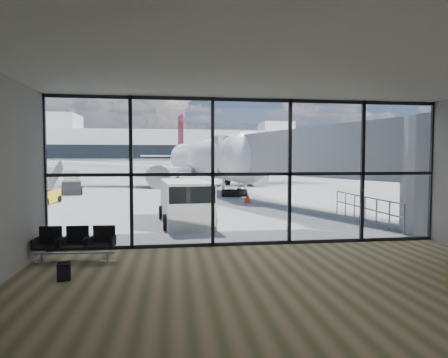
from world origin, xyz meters
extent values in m
plane|color=slate|center=(0.00, 40.00, 0.00)|extent=(220.00, 220.00, 0.00)
cube|color=brown|center=(0.00, -4.00, 0.01)|extent=(12.00, 8.00, 0.01)
cube|color=silver|center=(0.00, -4.00, 4.50)|extent=(12.00, 8.00, 0.02)
cube|color=#ABABA6|center=(0.00, -8.00, 2.25)|extent=(12.00, 0.02, 4.50)
cube|color=white|center=(0.00, 0.00, 2.25)|extent=(12.00, 0.04, 4.50)
cube|color=black|center=(0.00, 0.00, 0.06)|extent=(12.00, 0.12, 0.10)
cube|color=black|center=(0.00, 0.00, 2.20)|extent=(12.00, 0.12, 0.10)
cube|color=black|center=(0.00, 0.00, 4.44)|extent=(12.00, 0.12, 0.10)
cube|color=black|center=(-6.00, 0.00, 2.25)|extent=(0.10, 0.12, 4.50)
cube|color=black|center=(-3.60, 0.00, 2.25)|extent=(0.10, 0.12, 4.50)
cube|color=black|center=(-1.20, 0.00, 2.25)|extent=(0.10, 0.12, 4.50)
cube|color=black|center=(1.20, 0.00, 2.25)|extent=(0.10, 0.12, 4.50)
cube|color=black|center=(3.60, 0.00, 2.25)|extent=(0.10, 0.12, 4.50)
cube|color=black|center=(6.00, 0.00, 2.25)|extent=(0.10, 0.12, 4.50)
cylinder|color=gray|center=(7.20, 1.00, 2.10)|extent=(2.80, 2.80, 4.20)
cube|color=gray|center=(4.55, 8.00, 3.00)|extent=(7.45, 14.81, 2.40)
cube|color=gray|center=(1.90, 15.00, 3.00)|extent=(2.60, 2.20, 2.60)
cylinder|color=gray|center=(1.10, 15.00, 0.90)|extent=(0.20, 0.20, 1.80)
cylinder|color=gray|center=(2.70, 15.00, 0.90)|extent=(0.20, 0.20, 1.80)
cylinder|color=black|center=(1.90, 15.00, 0.25)|extent=(1.80, 0.56, 0.56)
cylinder|color=gray|center=(5.60, 0.80, 0.55)|extent=(0.06, 0.06, 1.10)
cylinder|color=gray|center=(5.60, 1.70, 0.55)|extent=(0.06, 0.06, 1.10)
cylinder|color=gray|center=(5.60, 2.60, 0.55)|extent=(0.06, 0.06, 1.10)
cylinder|color=gray|center=(5.60, 3.50, 0.55)|extent=(0.06, 0.06, 1.10)
cylinder|color=gray|center=(5.60, 4.40, 0.55)|extent=(0.06, 0.06, 1.10)
cylinder|color=gray|center=(5.60, 5.30, 0.55)|extent=(0.06, 0.06, 1.10)
cylinder|color=gray|center=(5.60, 6.20, 0.55)|extent=(0.06, 0.06, 1.10)
cylinder|color=gray|center=(5.60, 3.50, 1.08)|extent=(0.06, 5.40, 0.06)
cylinder|color=gray|center=(5.60, 3.50, 0.60)|extent=(0.06, 5.40, 0.06)
cube|color=#A3A29E|center=(0.00, 62.00, 4.00)|extent=(80.00, 12.00, 8.00)
cube|color=black|center=(0.00, 55.90, 4.00)|extent=(80.00, 0.20, 2.40)
cube|color=#A3A29E|center=(-25.00, 62.00, 9.50)|extent=(10.00, 8.00, 3.00)
cube|color=#A3A29E|center=(18.00, 62.00, 9.00)|extent=(6.00, 6.00, 2.00)
cylinder|color=#382619|center=(-33.00, 72.00, 1.71)|extent=(0.50, 0.50, 3.42)
sphere|color=black|center=(-33.00, 72.00, 5.89)|extent=(6.27, 6.27, 6.27)
cylinder|color=#382619|center=(-27.00, 72.00, 1.35)|extent=(0.50, 0.50, 2.70)
sphere|color=black|center=(-27.00, 72.00, 4.65)|extent=(4.95, 4.95, 4.95)
cylinder|color=#382619|center=(-21.00, 72.00, 1.53)|extent=(0.50, 0.50, 3.06)
sphere|color=black|center=(-21.00, 72.00, 5.27)|extent=(5.61, 5.61, 5.61)
cylinder|color=#382619|center=(-15.00, 72.00, 1.71)|extent=(0.50, 0.50, 3.42)
sphere|color=black|center=(-15.00, 72.00, 5.89)|extent=(6.27, 6.27, 6.27)
cube|color=gray|center=(-4.91, -1.25, 0.23)|extent=(2.02, 0.18, 0.04)
cube|color=black|center=(-5.59, -1.21, 0.40)|extent=(0.60, 0.56, 0.07)
cube|color=black|center=(-5.58, -0.95, 0.64)|extent=(0.57, 0.09, 0.51)
cube|color=black|center=(-4.91, -1.25, 0.40)|extent=(0.60, 0.56, 0.07)
cube|color=black|center=(-4.89, -0.99, 0.64)|extent=(0.57, 0.09, 0.51)
cube|color=black|center=(-4.22, -1.28, 0.40)|extent=(0.60, 0.56, 0.07)
cube|color=black|center=(-4.20, -1.02, 0.64)|extent=(0.57, 0.09, 0.51)
cylinder|color=gray|center=(-5.73, -1.20, 0.11)|extent=(0.06, 0.06, 0.23)
cylinder|color=gray|center=(-4.08, -1.29, 0.11)|extent=(0.06, 0.06, 0.23)
cube|color=black|center=(-4.75, -2.78, 0.19)|extent=(0.30, 0.22, 0.38)
cube|color=black|center=(-4.73, -2.89, 0.19)|extent=(0.23, 0.09, 0.26)
cylinder|color=black|center=(-4.77, -2.70, 0.38)|extent=(0.26, 0.11, 0.07)
cylinder|color=silver|center=(0.64, 26.27, 2.77)|extent=(6.84, 27.96, 3.42)
sphere|color=silver|center=(2.36, 12.50, 2.77)|extent=(3.42, 3.42, 3.42)
cone|color=silver|center=(-1.37, 42.33, 3.05)|extent=(4.08, 5.93, 3.42)
cube|color=black|center=(2.29, 13.05, 3.24)|extent=(2.16, 1.35, 0.46)
cube|color=silver|center=(-7.28, 26.21, 1.99)|extent=(14.22, 5.70, 1.10)
cylinder|color=black|center=(-4.02, 24.75, 1.06)|extent=(2.32, 3.36, 1.94)
cube|color=silver|center=(-4.25, 41.50, 3.14)|extent=(5.21, 2.09, 0.17)
cube|color=silver|center=(8.33, 28.16, 1.99)|extent=(13.90, 8.74, 1.10)
cylinder|color=black|center=(5.53, 25.95, 1.06)|extent=(2.32, 3.36, 1.94)
cube|color=silver|center=(1.62, 42.24, 3.14)|extent=(5.35, 3.24, 0.17)
cube|color=#540C18|center=(-1.37, 42.33, 6.10)|extent=(0.71, 3.52, 5.55)
cylinder|color=gray|center=(2.13, 14.34, 0.65)|extent=(0.18, 0.18, 1.29)
cylinder|color=black|center=(2.13, 14.34, 0.32)|extent=(0.31, 0.67, 0.65)
cylinder|color=black|center=(-1.99, 26.41, 0.42)|extent=(0.52, 0.93, 0.89)
cylinder|color=black|center=(3.15, 27.05, 0.42)|extent=(0.52, 0.93, 0.89)
cube|color=silver|center=(-1.90, 4.18, 0.89)|extent=(2.15, 4.22, 1.77)
cube|color=black|center=(-1.75, 2.68, 1.37)|extent=(1.78, 1.22, 0.62)
cylinder|color=black|center=(-2.65, 2.77, 0.31)|extent=(0.28, 0.64, 0.62)
cylinder|color=black|center=(-0.89, 2.94, 0.31)|extent=(0.28, 0.64, 0.62)
cylinder|color=black|center=(-2.90, 5.42, 0.31)|extent=(0.28, 0.64, 0.62)
cylinder|color=black|center=(-1.14, 5.58, 0.31)|extent=(0.28, 0.64, 0.62)
cube|color=black|center=(-10.12, 18.61, 0.52)|extent=(1.95, 3.07, 0.94)
cube|color=black|center=(-10.38, 19.72, 1.23)|extent=(1.66, 2.56, 0.97)
cylinder|color=black|center=(-10.54, 17.54, 0.24)|extent=(0.29, 0.50, 0.47)
cylinder|color=black|center=(-9.25, 17.85, 0.24)|extent=(0.29, 0.50, 0.47)
cylinder|color=black|center=(-10.98, 19.38, 0.24)|extent=(0.29, 0.50, 0.47)
cylinder|color=black|center=(-9.69, 19.69, 0.24)|extent=(0.29, 0.50, 0.47)
cube|color=yellow|center=(-10.25, 12.21, 0.41)|extent=(1.69, 2.68, 0.73)
cube|color=gray|center=(-10.18, 12.93, 1.46)|extent=(1.47, 2.18, 1.35)
cylinder|color=black|center=(-11.06, 11.37, 0.20)|extent=(0.22, 0.42, 0.40)
cylinder|color=black|center=(-9.61, 11.23, 0.20)|extent=(0.22, 0.42, 0.40)
cylinder|color=black|center=(-10.89, 13.18, 0.20)|extent=(0.22, 0.42, 0.40)
cylinder|color=black|center=(-9.44, 13.05, 0.20)|extent=(0.22, 0.42, 0.40)
cube|color=red|center=(2.07, 11.00, 0.02)|extent=(0.44, 0.44, 0.03)
cone|color=red|center=(2.07, 11.00, 0.31)|extent=(0.42, 0.42, 0.63)
cube|color=#D74E0B|center=(-2.31, 12.84, 0.02)|extent=(0.46, 0.46, 0.03)
cone|color=#D74E0B|center=(-2.31, 12.84, 0.33)|extent=(0.43, 0.43, 0.65)
camera|label=1|loc=(-2.36, -11.21, 2.65)|focal=30.00mm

